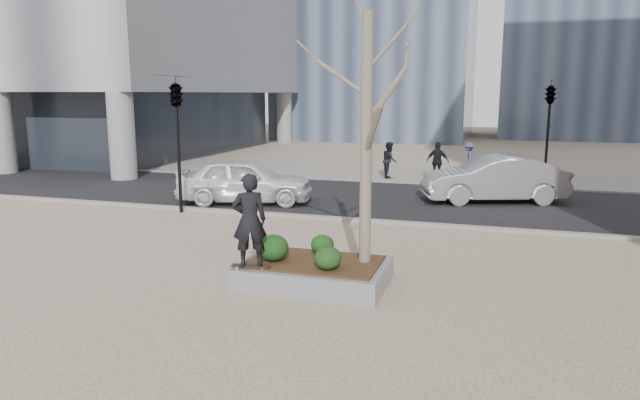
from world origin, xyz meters
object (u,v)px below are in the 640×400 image
(planter, at_px, (314,273))
(police_car, at_px, (245,180))
(skateboard, at_px, (251,267))
(skateboarder, at_px, (249,220))

(planter, relative_size, police_car, 0.62)
(planter, xyz_separation_m, skateboard, (-1.10, -0.79, 0.26))
(skateboard, bearing_deg, planter, 27.33)
(skateboarder, height_order, police_car, skateboarder)
(skateboard, relative_size, police_car, 0.16)
(skateboarder, bearing_deg, police_car, -93.89)
(skateboarder, relative_size, police_car, 0.39)
(planter, xyz_separation_m, skateboarder, (-1.10, -0.79, 1.24))
(planter, distance_m, skateboarder, 1.83)
(skateboarder, xyz_separation_m, police_car, (-4.01, 8.50, -0.62))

